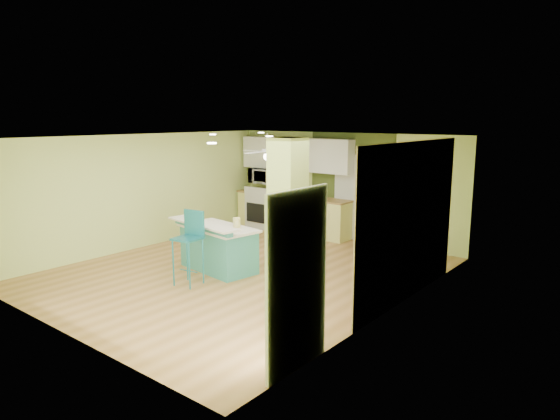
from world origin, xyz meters
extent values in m
cube|color=#9F6E37|center=(0.00, 0.00, -0.01)|extent=(6.00, 7.00, 0.01)
cube|color=white|center=(0.00, 0.00, 2.50)|extent=(6.00, 7.00, 0.01)
cube|color=#CDE279|center=(0.00, 3.50, 1.25)|extent=(6.00, 0.01, 2.50)
cube|color=#CDE279|center=(0.00, -3.50, 1.25)|extent=(6.00, 0.01, 2.50)
cube|color=#CDE279|center=(-3.00, 0.00, 1.25)|extent=(0.01, 7.00, 2.50)
cube|color=#CDE279|center=(3.00, 0.00, 1.25)|extent=(0.01, 7.00, 2.50)
cube|color=#987E57|center=(2.99, 0.60, 1.25)|extent=(0.02, 3.40, 2.50)
cube|color=#415020|center=(0.20, 3.49, 1.25)|extent=(2.20, 0.02, 2.50)
cube|color=silver|center=(0.20, 3.46, 1.00)|extent=(0.82, 0.05, 2.00)
cube|color=white|center=(2.97, -2.30, 1.05)|extent=(0.04, 1.08, 2.10)
cube|color=#C2DD66|center=(0.65, 0.50, 1.25)|extent=(0.55, 0.55, 2.50)
cube|color=#EAE97A|center=(-1.30, 3.20, 0.45)|extent=(3.20, 0.60, 0.90)
cube|color=olive|center=(-1.30, 3.20, 0.92)|extent=(3.25, 0.63, 0.04)
cube|color=silver|center=(-2.25, 3.20, 0.45)|extent=(0.76, 0.64, 0.90)
cube|color=black|center=(-2.25, 2.87, 0.42)|extent=(0.59, 0.02, 0.50)
cube|color=silver|center=(-2.25, 2.90, 0.99)|extent=(0.76, 0.06, 0.18)
cube|color=white|center=(-1.30, 3.32, 1.95)|extent=(3.20, 0.34, 0.80)
imported|color=white|center=(-2.25, 3.20, 1.35)|extent=(0.70, 0.48, 0.39)
cylinder|color=silver|center=(-1.10, 2.00, 2.30)|extent=(0.03, 0.03, 0.40)
cylinder|color=silver|center=(-1.10, 2.00, 2.10)|extent=(0.24, 0.24, 0.10)
sphere|color=white|center=(-1.10, 2.00, 1.98)|extent=(0.18, 0.18, 0.18)
cylinder|color=white|center=(2.65, 0.75, 2.19)|extent=(0.01, 0.01, 0.62)
sphere|color=white|center=(2.65, 0.75, 1.88)|extent=(0.14, 0.14, 0.14)
cube|color=brown|center=(2.96, 0.80, 1.55)|extent=(0.03, 0.90, 0.70)
cube|color=teal|center=(-0.46, -0.20, 0.39)|extent=(1.58, 0.95, 0.79)
cube|color=silver|center=(-0.46, -0.20, 0.81)|extent=(1.68, 1.05, 0.04)
cube|color=teal|center=(-0.51, -0.54, 0.89)|extent=(1.68, 0.36, 0.11)
cube|color=silver|center=(-0.51, -0.54, 0.94)|extent=(1.83, 0.62, 0.04)
cylinder|color=#1D7685|center=(-0.39, -1.34, 0.40)|extent=(0.03, 0.03, 0.80)
cylinder|color=#1D7685|center=(-0.04, -1.28, 0.40)|extent=(0.03, 0.03, 0.80)
cylinder|color=#1D7685|center=(-0.45, -0.98, 0.40)|extent=(0.03, 0.03, 0.80)
cylinder|color=#1D7685|center=(-0.09, -0.93, 0.40)|extent=(0.03, 0.03, 0.80)
cube|color=#1D7685|center=(-0.24, -1.13, 0.82)|extent=(0.48, 0.48, 0.03)
cube|color=#1D7685|center=(-0.27, -0.95, 1.06)|extent=(0.42, 0.09, 0.45)
cube|color=teal|center=(2.70, 0.95, 0.42)|extent=(0.54, 1.31, 0.84)
cube|color=white|center=(2.70, 0.95, 0.86)|extent=(0.58, 1.36, 0.04)
imported|color=#3D2A19|center=(-1.18, 3.16, 0.98)|extent=(0.30, 0.30, 0.07)
cylinder|color=yellow|center=(-0.17, 0.00, 0.92)|extent=(0.14, 0.14, 0.18)
camera|label=1|loc=(6.16, -6.58, 2.87)|focal=32.00mm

